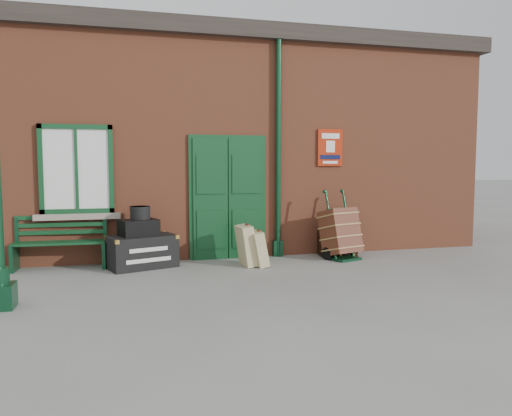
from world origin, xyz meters
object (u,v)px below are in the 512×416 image
object	(u,v)px
bench	(61,241)
houdini_trunk	(142,252)
porter_trolley	(340,233)
dark_trunk	(337,243)

from	to	relation	value
bench	houdini_trunk	xyz separation A→B (m)	(1.31, -0.29, -0.19)
porter_trolley	dark_trunk	world-z (taller)	porter_trolley
houdini_trunk	dark_trunk	xyz separation A→B (m)	(3.62, 0.18, -0.03)
bench	houdini_trunk	bearing A→B (deg)	-10.19
porter_trolley	dark_trunk	bearing A→B (deg)	57.32
bench	porter_trolley	xyz separation A→B (m)	(4.86, -0.40, 0.02)
bench	porter_trolley	size ratio (longest dim) A/B	1.20
houdini_trunk	porter_trolley	world-z (taller)	porter_trolley
porter_trolley	dark_trunk	size ratio (longest dim) A/B	1.86
houdini_trunk	porter_trolley	bearing A→B (deg)	-20.86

